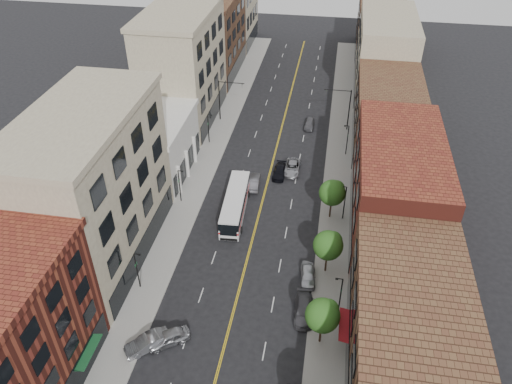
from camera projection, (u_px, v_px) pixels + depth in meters
The scene contains 33 objects.
ground at pixel (220, 363), 48.10m from camera, with size 220.00×220.00×0.00m, color black.
sidewalk_left at pixel (208, 159), 77.16m from camera, with size 4.00×110.00×0.15m, color gray.
sidewalk_right at pixel (338, 171), 74.46m from camera, with size 4.00×110.00×0.15m, color gray.
bldg_l_redbrick at pixel (1, 344), 41.47m from camera, with size 10.00×16.00×14.00m, color maroon.
bldg_l_tanoffice at pixel (94, 191), 55.35m from camera, with size 10.00×22.00×18.00m, color gray.
bldg_l_white at pixel (153, 147), 72.60m from camera, with size 10.00×14.00×8.00m, color silver.
bldg_l_far_a at pixel (183, 69), 83.12m from camera, with size 10.00×20.00×18.00m, color gray.
bldg_l_far_b at pixel (212, 37), 99.87m from camera, with size 10.00×20.00×15.00m, color brown.
bldg_r_near at pixel (410, 356), 42.83m from camera, with size 10.00×26.00×10.00m, color brown.
bldg_r_mid at pixel (397, 186), 61.28m from camera, with size 10.00×22.00×12.00m, color maroon.
bldg_r_far_a at pixel (388, 115), 78.53m from camera, with size 10.00×20.00×10.00m, color brown.
bldg_r_far_b at pixel (385, 54), 93.99m from camera, with size 10.00×22.00×14.00m, color gray.
bldg_r_far_c at pixel (381, 27), 110.75m from camera, with size 10.00×18.00×11.00m, color brown.
tree_r_1 at pixel (324, 314), 47.61m from camera, with size 3.40×3.40×5.59m.
tree_r_2 at pixel (329, 244), 55.54m from camera, with size 3.40×3.40×5.59m.
tree_r_3 at pixel (333, 192), 63.47m from camera, with size 3.40×3.40×5.59m.
lamp_l_1 at pixel (137, 268), 54.15m from camera, with size 0.81×0.55×5.05m.
lamp_l_2 at pixel (180, 184), 66.84m from camera, with size 0.81×0.55×5.05m.
lamp_l_3 at pixel (209, 127), 79.54m from camera, with size 0.81×0.55×5.05m.
lamp_r_1 at pixel (340, 294), 51.20m from camera, with size 0.81×0.55×5.05m.
lamp_r_2 at pixel (344, 201), 63.89m from camera, with size 0.81×0.55×5.05m.
lamp_r_3 at pixel (347, 138), 76.58m from camera, with size 0.81×0.55×5.05m.
signal_mast_left at pixel (223, 96), 84.79m from camera, with size 4.49×0.18×7.20m.
signal_mast_right at pixel (345, 105), 82.02m from camera, with size 4.49×0.18×7.20m.
city_bus at pixel (235, 203), 65.54m from camera, with size 3.28×11.67×2.97m.
car_angle_a at pixel (168, 338), 49.51m from camera, with size 1.77×4.40×1.50m, color gray.
car_angle_b at pixel (148, 343), 49.04m from camera, with size 1.59×4.57×1.51m, color gray.
car_parked_mid at pixel (304, 310), 52.45m from camera, with size 1.98×4.87×1.41m, color #48474C.
car_parked_far at pixel (308, 275), 56.46m from camera, with size 1.67×4.14×1.41m, color #AFB1B8.
car_lane_behind at pixel (254, 182), 71.15m from camera, with size 1.61×4.62×1.52m, color #55545A.
car_lane_a at pixel (280, 172), 73.40m from camera, with size 1.78×4.38×1.27m, color black.
car_lane_b at pixel (292, 167), 74.22m from camera, with size 2.27×4.92×1.37m, color #9D9EA4.
car_lane_c at pixel (309, 124), 85.10m from camera, with size 1.63×4.06×1.38m, color #55545A.
Camera 1 is at (8.27, -27.92, 41.82)m, focal length 35.00 mm.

